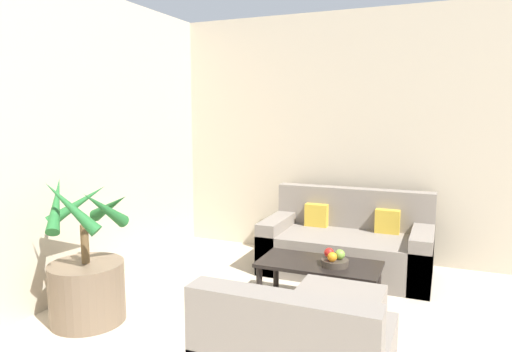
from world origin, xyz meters
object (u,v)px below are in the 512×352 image
Objects in this scene: orange_fruit at (332,257)px; ottoman at (338,321)px; coffee_table at (319,269)px; apple_red at (329,253)px; sofa_loveseat at (347,246)px; potted_palm at (87,280)px; fruit_bowl at (335,263)px; apple_green at (340,254)px.

ottoman is at bearing -71.80° from orange_fruit.
apple_red reaches higher than coffee_table.
sofa_loveseat is 0.96m from coffee_table.
coffee_table is 12.21× the size of apple_red.
ottoman is (0.22, -0.62, -0.27)m from apple_red.
orange_fruit is (0.13, -0.09, 0.14)m from coffee_table.
coffee_table is (1.59, 0.93, 0.00)m from potted_palm.
coffee_table is at bearing -92.27° from sofa_loveseat.
potted_palm is at bearing -170.63° from ottoman.
potted_palm is 15.04× the size of orange_fruit.
coffee_table is 4.53× the size of fruit_bowl.
apple_red is (0.04, -0.96, 0.21)m from sofa_loveseat.
potted_palm is 0.70× the size of sofa_loveseat.
apple_red is 0.71m from ottoman.
apple_green reaches higher than orange_fruit.
orange_fruit is (0.09, -1.05, 0.21)m from sofa_loveseat.
ottoman is at bearing -70.34° from apple_red.
orange_fruit is 0.62m from ottoman.
fruit_bowl is at bearing 82.68° from orange_fruit.
sofa_loveseat reaches higher than apple_red.
fruit_bowl is at bearing -27.82° from apple_red.
sofa_loveseat reaches higher than ottoman.
apple_red reaches higher than ottoman.
fruit_bowl is 2.86× the size of orange_fruit.
fruit_bowl is at bearing -154.87° from apple_green.
sofa_loveseat is at bearing 92.60° from apple_red.
ottoman is (0.17, -0.53, -0.27)m from orange_fruit.
fruit_bowl is at bearing -12.82° from coffee_table.
orange_fruit is at bearing -62.35° from apple_red.
coffee_table is 0.23m from apple_green.
potted_palm is at bearing -150.96° from apple_red.
apple_green is (0.17, -0.01, 0.15)m from coffee_table.
potted_palm reaches higher than apple_red.
apple_red and apple_green have the same top height.
ottoman is (0.13, -0.60, -0.27)m from apple_green.
apple_green is 0.14× the size of ottoman.
orange_fruit is 0.13× the size of ottoman.
sofa_loveseat is 2.84× the size of ottoman.
apple_green is (0.04, 0.02, 0.07)m from fruit_bowl.
apple_green is at bearing 102.10° from ottoman.
sofa_loveseat is 1.07m from orange_fruit.
coffee_table is at bearing 144.38° from orange_fruit.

